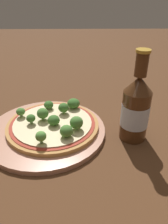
# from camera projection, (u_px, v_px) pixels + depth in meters

# --- Properties ---
(ground_plane) EXTENTS (3.00, 3.00, 0.00)m
(ground_plane) POSITION_uv_depth(u_px,v_px,m) (43.00, 134.00, 0.54)
(ground_plane) COLOR #4C2D19
(plate) EXTENTS (0.29, 0.29, 0.01)m
(plate) POSITION_uv_depth(u_px,v_px,m) (46.00, 130.00, 0.54)
(plate) COLOR tan
(plate) RESTS_ON ground_plane
(pizza) EXTENTS (0.23, 0.23, 0.01)m
(pizza) POSITION_uv_depth(u_px,v_px,m) (53.00, 125.00, 0.54)
(pizza) COLOR #B77F42
(pizza) RESTS_ON plate
(broccoli_floret_0) EXTENTS (0.03, 0.03, 0.03)m
(broccoli_floret_0) POSITION_uv_depth(u_px,v_px,m) (76.00, 123.00, 0.51)
(broccoli_floret_0) COLOR #7A9E5B
(broccoli_floret_0) RESTS_ON pizza
(broccoli_floret_1) EXTENTS (0.03, 0.03, 0.03)m
(broccoli_floret_1) POSITION_uv_depth(u_px,v_px,m) (64.00, 108.00, 0.57)
(broccoli_floret_1) COLOR #7A9E5B
(broccoli_floret_1) RESTS_ON pizza
(broccoli_floret_2) EXTENTS (0.03, 0.03, 0.02)m
(broccoli_floret_2) POSITION_uv_depth(u_px,v_px,m) (49.00, 105.00, 0.59)
(broccoli_floret_2) COLOR #7A9E5B
(broccoli_floret_2) RESTS_ON pizza
(broccoli_floret_3) EXTENTS (0.03, 0.03, 0.03)m
(broccoli_floret_3) POSITION_uv_depth(u_px,v_px,m) (66.00, 131.00, 0.48)
(broccoli_floret_3) COLOR #7A9E5B
(broccoli_floret_3) RESTS_ON pizza
(broccoli_floret_4) EXTENTS (0.03, 0.03, 0.03)m
(broccoli_floret_4) POSITION_uv_depth(u_px,v_px,m) (73.00, 103.00, 0.60)
(broccoli_floret_4) COLOR #7A9E5B
(broccoli_floret_4) RESTS_ON pizza
(broccoli_floret_5) EXTENTS (0.02, 0.02, 0.03)m
(broccoli_floret_5) POSITION_uv_depth(u_px,v_px,m) (41.00, 136.00, 0.46)
(broccoli_floret_5) COLOR #7A9E5B
(broccoli_floret_5) RESTS_ON pizza
(broccoli_floret_6) EXTENTS (0.03, 0.03, 0.03)m
(broccoli_floret_6) POSITION_uv_depth(u_px,v_px,m) (54.00, 119.00, 0.53)
(broccoli_floret_6) COLOR #7A9E5B
(broccoli_floret_6) RESTS_ON pizza
(broccoli_floret_7) EXTENTS (0.03, 0.03, 0.03)m
(broccoli_floret_7) POSITION_uv_depth(u_px,v_px,m) (42.00, 113.00, 0.54)
(broccoli_floret_7) COLOR #7A9E5B
(broccoli_floret_7) RESTS_ON pizza
(broccoli_floret_8) EXTENTS (0.02, 0.02, 0.02)m
(broccoli_floret_8) POSITION_uv_depth(u_px,v_px,m) (31.00, 118.00, 0.53)
(broccoli_floret_8) COLOR #7A9E5B
(broccoli_floret_8) RESTS_ON pizza
(broccoli_floret_9) EXTENTS (0.02, 0.02, 0.02)m
(broccoli_floret_9) POSITION_uv_depth(u_px,v_px,m) (21.00, 112.00, 0.56)
(broccoli_floret_9) COLOR #7A9E5B
(broccoli_floret_9) RESTS_ON pizza
(beer_bottle) EXTENTS (0.06, 0.06, 0.21)m
(beer_bottle) POSITION_uv_depth(u_px,v_px,m) (136.00, 108.00, 0.49)
(beer_bottle) COLOR #472814
(beer_bottle) RESTS_ON ground_plane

